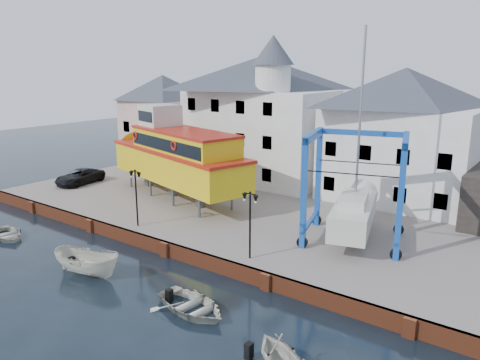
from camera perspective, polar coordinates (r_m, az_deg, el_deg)
The scene contains 14 objects.
ground at distance 31.93m, azimuth -9.04°, elevation -9.18°, with size 140.00×140.00×0.00m, color black.
hardstanding at distance 39.72m, azimuth 2.26°, elevation -3.58°, with size 44.00×22.00×1.00m, color slate.
quay_wall at distance 31.80m, azimuth -8.94°, elevation -8.30°, with size 44.00×0.47×1.00m.
building_pink at distance 55.23m, azimuth -9.25°, elevation 7.19°, with size 8.00×7.00×10.30m.
building_white_main at distance 47.02m, azimuth 2.48°, elevation 7.68°, with size 14.00×8.30×14.00m.
building_white_right at distance 41.67m, azimuth 19.05°, elevation 5.10°, with size 12.00×8.00×11.20m.
lamp_post_left at distance 34.19m, azimuth -12.61°, elevation -0.41°, with size 1.12×0.32×4.20m.
lamp_post_right at distance 27.67m, azimuth 1.24°, elevation -3.44°, with size 1.12×0.32×4.20m.
tour_boat at distance 41.53m, azimuth -8.38°, elevation 3.11°, with size 18.81×9.00×7.97m.
travel_lift at distance 32.42m, azimuth 13.90°, elevation -2.87°, with size 7.56×9.40×13.77m.
van at distance 48.61m, azimuth -18.95°, elevation 0.40°, with size 2.37×5.13×1.43m, color black.
motorboat_a at distance 30.40m, azimuth -18.01°, elevation -10.94°, with size 1.78×4.73×1.83m, color beige.
motorboat_b at distance 25.25m, azimuth -5.91°, elevation -15.64°, with size 3.17×4.44×0.92m, color beige.
motorboat_d at distance 38.77m, azimuth -26.50°, elevation -6.31°, with size 2.67×3.75×0.78m, color beige.
Camera 1 is at (21.16, -20.44, 12.41)m, focal length 35.00 mm.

